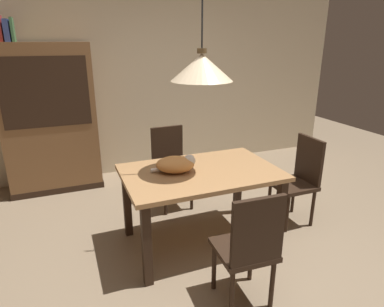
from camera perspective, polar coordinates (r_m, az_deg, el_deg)
name	(u,v)px	position (r m, az deg, el deg)	size (l,w,h in m)	color
ground	(220,270)	(3.03, 4.81, -19.36)	(10.00, 10.00, 0.00)	#847056
back_wall	(140,71)	(4.90, -8.92, 13.79)	(6.40, 0.10, 2.90)	beige
dining_table	(201,181)	(3.06, 1.50, -4.69)	(1.40, 0.90, 0.75)	#A87A4C
chair_near_front	(249,246)	(2.44, 9.80, -15.36)	(0.42, 0.42, 0.93)	black
chair_far_back	(171,163)	(3.87, -3.66, -1.70)	(0.42, 0.42, 0.93)	black
chair_right_side	(299,177)	(3.67, 17.95, -3.82)	(0.40, 0.40, 0.93)	black
cat_sleeping	(176,164)	(2.95, -2.70, -1.85)	(0.40, 0.32, 0.16)	#E59951
pendant_lamp	(202,67)	(2.81, 1.68, 14.62)	(0.52, 0.52, 1.30)	beige
hutch_bookcase	(50,123)	(4.54, -23.15, 4.91)	(1.12, 0.45, 1.85)	brown
book_red_tall	(0,29)	(4.46, -30.03, 18.07)	(0.04, 0.22, 0.28)	#B73833
book_blue_wide	(7,31)	(4.46, -29.16, 17.95)	(0.06, 0.24, 0.24)	#384C93
book_green_slim	(13,30)	(4.45, -28.42, 18.19)	(0.03, 0.20, 0.26)	#427A4C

